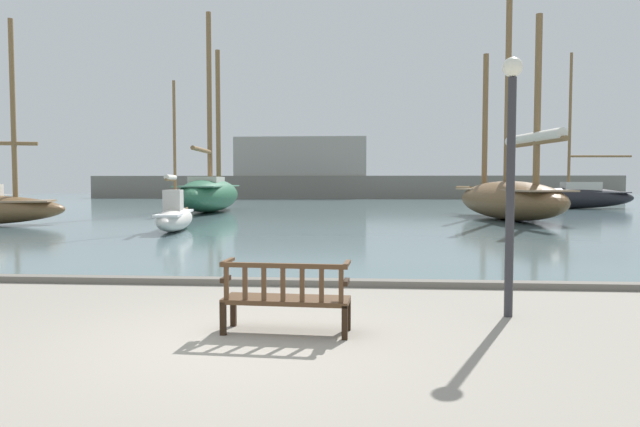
% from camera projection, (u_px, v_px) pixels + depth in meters
% --- Properties ---
extents(ground_plane, '(160.00, 160.00, 0.00)m').
position_uv_depth(ground_plane, '(233.00, 343.00, 6.78)').
color(ground_plane, gray).
extents(harbor_water, '(100.00, 80.00, 0.08)m').
position_uv_depth(harbor_water, '(345.00, 203.00, 50.58)').
color(harbor_water, slate).
rests_on(harbor_water, ground).
extents(quay_edge_kerb, '(40.00, 0.30, 0.12)m').
position_uv_depth(quay_edge_kerb, '(280.00, 282.00, 10.61)').
color(quay_edge_kerb, slate).
rests_on(quay_edge_kerb, ground).
extents(park_bench, '(1.63, 0.62, 0.92)m').
position_uv_depth(park_bench, '(286.00, 297.00, 7.20)').
color(park_bench, black).
rests_on(park_bench, ground).
extents(sailboat_nearest_starboard, '(3.78, 10.59, 12.28)m').
position_uv_depth(sailboat_nearest_starboard, '(210.00, 192.00, 35.34)').
color(sailboat_nearest_starboard, '#2D6647').
rests_on(sailboat_nearest_starboard, harbor_water).
extents(sailboat_far_port, '(4.68, 12.38, 11.24)m').
position_uv_depth(sailboat_far_port, '(509.00, 195.00, 27.88)').
color(sailboat_far_port, brown).
rests_on(sailboat_far_port, harbor_water).
extents(sailboat_mid_port, '(1.96, 5.90, 5.66)m').
position_uv_depth(sailboat_mid_port, '(175.00, 216.00, 21.54)').
color(sailboat_mid_port, silver).
rests_on(sailboat_mid_port, harbor_water).
extents(sailboat_outer_starboard, '(10.30, 2.58, 10.75)m').
position_uv_depth(sailboat_outer_starboard, '(572.00, 195.00, 39.77)').
color(sailboat_outer_starboard, black).
rests_on(sailboat_outer_starboard, harbor_water).
extents(lamp_post, '(0.28, 0.28, 3.66)m').
position_uv_depth(lamp_post, '(511.00, 158.00, 8.00)').
color(lamp_post, '#2D2D33').
rests_on(lamp_post, ground).
extents(far_breakwater, '(58.93, 2.40, 7.00)m').
position_uv_depth(far_breakwater, '(336.00, 179.00, 64.06)').
color(far_breakwater, slate).
rests_on(far_breakwater, ground).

